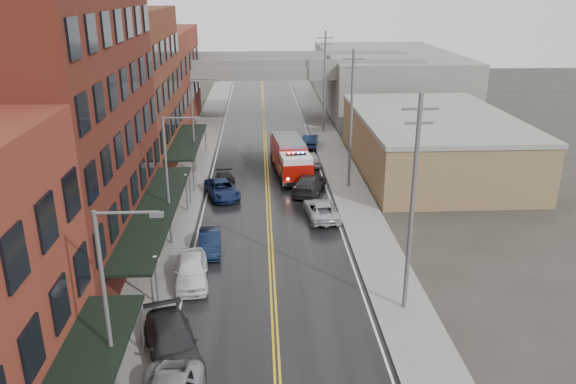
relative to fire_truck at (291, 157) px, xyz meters
name	(u,v)px	position (x,y,z in m)	size (l,w,h in m)	color
road	(269,210)	(-2.27, -8.96, -1.72)	(11.00, 160.00, 0.02)	black
sidewalk_left	(176,211)	(-9.57, -8.96, -1.65)	(3.00, 160.00, 0.15)	slate
sidewalk_right	(359,207)	(5.03, -8.96, -1.65)	(3.00, 160.00, 0.15)	slate
curb_left	(197,211)	(-7.92, -8.96, -1.65)	(0.30, 160.00, 0.15)	gray
curb_right	(339,208)	(3.38, -8.96, -1.65)	(0.30, 160.00, 0.15)	gray
brick_building_b	(53,121)	(-15.57, -15.96, 7.27)	(9.00, 20.00, 18.00)	#4F1A15
brick_building_c	(120,94)	(-15.57, 1.54, 5.77)	(9.00, 15.00, 15.00)	#5C2C1B
brick_building_far	(154,81)	(-15.57, 19.04, 4.27)	(9.00, 20.00, 12.00)	maroon
tan_building	(432,144)	(13.73, 1.04, 0.77)	(14.00, 22.00, 5.00)	olive
right_far_block	(386,80)	(15.73, 31.04, 2.27)	(18.00, 30.00, 8.00)	slate
awning_1	(156,210)	(-9.76, -15.96, 1.26)	(2.60, 18.00, 3.09)	black
awning_2	(187,141)	(-9.76, 1.54, 1.26)	(2.60, 13.00, 3.09)	black
globe_lamp_1	(156,269)	(-8.67, -22.96, 0.58)	(0.44, 0.44, 3.12)	#59595B
globe_lamp_2	(186,184)	(-8.67, -8.96, 0.58)	(0.44, 0.44, 3.12)	#59595B
street_lamp_0	(112,301)	(-8.82, -30.96, 3.46)	(2.64, 0.22, 9.00)	#59595B
street_lamp_1	(170,173)	(-8.82, -14.96, 3.46)	(2.64, 0.22, 9.00)	#59595B
street_lamp_2	(195,119)	(-8.82, 1.04, 3.46)	(2.64, 0.22, 9.00)	#59595B
utility_pole_0	(413,203)	(4.93, -23.96, 4.58)	(1.80, 0.24, 12.00)	#59595B
utility_pole_1	(351,118)	(4.93, -3.96, 4.58)	(1.80, 0.24, 12.00)	#59595B
utility_pole_2	(325,81)	(4.93, 16.04, 4.58)	(1.80, 0.24, 12.00)	#59595B
overpass	(263,75)	(-2.27, 23.04, 4.26)	(40.00, 10.00, 7.50)	slate
fire_truck	(291,157)	(0.00, 0.00, 0.00)	(4.23, 8.99, 3.19)	#960C06
parked_car_left_3	(172,343)	(-7.22, -27.66, -0.91)	(2.28, 5.62, 1.63)	#272629
parked_car_left_4	(191,270)	(-7.12, -20.34, -0.91)	(1.95, 4.83, 1.65)	white
parked_car_left_5	(210,242)	(-6.34, -16.16, -1.06)	(1.43, 4.10, 1.35)	black
parked_car_left_6	(222,189)	(-6.12, -5.76, -1.03)	(2.32, 5.02, 1.40)	#131F48
parked_car_left_7	(225,183)	(-5.99, -4.16, -1.07)	(1.86, 4.57, 1.33)	black
parked_car_right_0	(321,209)	(1.75, -10.76, -1.04)	(2.30, 4.99, 1.39)	#ADAFB5
parked_car_right_1	(309,184)	(1.33, -5.04, -0.93)	(2.24, 5.50, 1.60)	#242427
parked_car_right_2	(310,159)	(2.12, 2.84, -1.05)	(1.60, 3.98, 1.36)	#BCBCBC
parked_car_right_3	(310,141)	(2.73, 9.56, -1.01)	(1.52, 4.37, 1.44)	black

